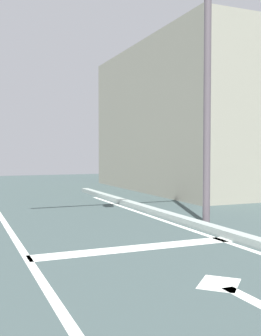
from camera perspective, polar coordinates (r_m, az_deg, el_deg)
The scene contains 5 objects.
lane_line_center at distance 3.83m, azimuth -7.61°, elevation -21.95°, with size 0.12×20.00×0.01m, color silver.
stop_bar at distance 6.79m, azimuth 0.96°, elevation -11.05°, with size 3.51×0.40×0.01m, color silver.
lane_arrow_head at distance 5.17m, azimuth 12.24°, elevation -15.43°, with size 0.56×0.44×0.01m, color silver.
traffic_signal_mast at distance 8.92m, azimuth 5.40°, elevation 18.69°, with size 4.58×0.34×5.99m.
building_block at distance 18.44m, azimuth 14.38°, elevation 6.32°, with size 9.35×9.42×5.76m, color gray.
Camera 1 is at (-0.89, 2.63, 1.57)m, focal length 43.81 mm.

